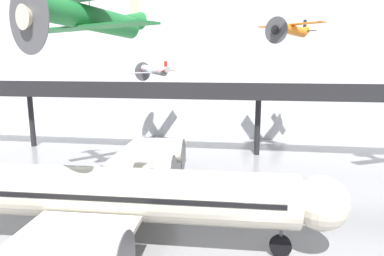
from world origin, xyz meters
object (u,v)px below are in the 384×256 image
object	(u,v)px
suspended_plane_white_twin	(55,2)
suspended_plane_green_biplane	(90,17)
suspended_plane_silver_racer	(154,70)
suspended_plane_orange_highwing	(291,29)
airliner_silver_main	(87,193)

from	to	relation	value
suspended_plane_white_twin	suspended_plane_green_biplane	distance (m)	14.06
suspended_plane_green_biplane	suspended_plane_silver_racer	world-z (taller)	suspended_plane_green_biplane
suspended_plane_white_twin	suspended_plane_green_biplane	size ratio (longest dim) A/B	0.67
suspended_plane_orange_highwing	suspended_plane_green_biplane	bearing A→B (deg)	10.35
airliner_silver_main	suspended_plane_silver_racer	bearing A→B (deg)	93.01
airliner_silver_main	suspended_plane_orange_highwing	xyz separation A→B (m)	(14.65, 21.47, 11.56)
suspended_plane_green_biplane	suspended_plane_silver_racer	distance (m)	27.40
suspended_plane_green_biplane	airliner_silver_main	bearing A→B (deg)	-112.51
airliner_silver_main	suspended_plane_white_twin	world-z (taller)	suspended_plane_white_twin
suspended_plane_white_twin	suspended_plane_green_biplane	bearing A→B (deg)	-8.56
suspended_plane_white_twin	suspended_plane_silver_racer	world-z (taller)	suspended_plane_white_twin
suspended_plane_silver_racer	suspended_plane_green_biplane	bearing A→B (deg)	138.78
airliner_silver_main	suspended_plane_orange_highwing	world-z (taller)	suspended_plane_orange_highwing
suspended_plane_white_twin	suspended_plane_green_biplane	world-z (taller)	suspended_plane_white_twin
airliner_silver_main	suspended_plane_green_biplane	world-z (taller)	suspended_plane_green_biplane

